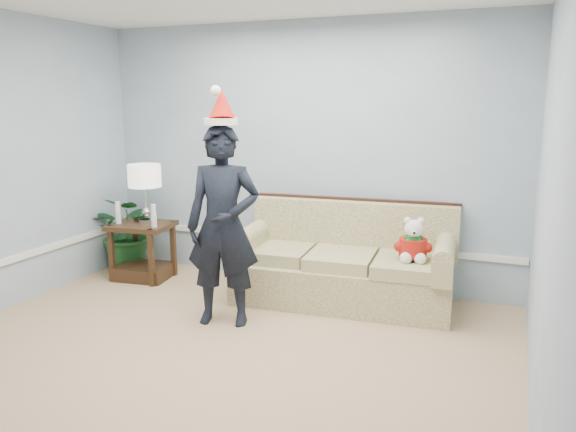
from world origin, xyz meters
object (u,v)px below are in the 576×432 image
Objects in this scene: side_table at (143,257)px; houseplant at (130,232)px; table_lamp at (145,178)px; man at (223,226)px; sofa at (345,266)px; teddy_bear at (413,245)px.

houseplant is at bearing 146.22° from side_table.
table_lamp is 0.37× the size of man.
houseplant is at bearing 135.04° from man.
sofa is at bearing 33.46° from man.
side_table is at bearing 136.16° from man.
table_lamp is at bearing -23.70° from houseplant.
table_lamp is 0.73× the size of houseplant.
table_lamp is (-2.21, -0.09, 0.75)m from sofa.
teddy_bear is (3.24, -0.19, 0.22)m from houseplant.
sofa is at bearing -1.66° from houseplant.
table_lamp is at bearing 133.64° from man.
sofa is 2.24m from side_table.
sofa is 5.23× the size of teddy_bear.
houseplant is 2.08m from man.
sofa reaches higher than teddy_bear.
teddy_bear reaches higher than side_table.
table_lamp is at bearing 77.23° from side_table.
side_table is 0.81× the size of houseplant.
table_lamp reaches higher than teddy_bear.
teddy_bear is at bearing -3.43° from houseplant.
man is (-0.81, -0.93, 0.52)m from sofa.
sofa reaches higher than side_table.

